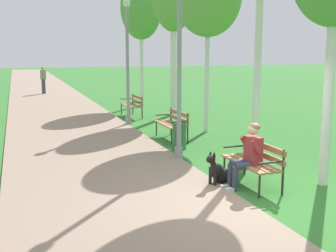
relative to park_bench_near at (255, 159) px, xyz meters
The scene contains 12 objects.
ground_plane 1.05m from the park_bench_near, 125.31° to the right, with size 120.00×120.00×0.00m, color #33752D.
paved_path 23.41m from the park_bench_near, 96.50° to the left, with size 4.03×60.00×0.04m, color gray.
park_bench_near is the anchor object (origin of this frame).
park_bench_mid 4.67m from the park_bench_near, 89.68° to the left, with size 0.55×1.50×0.85m.
park_bench_far 9.32m from the park_bench_near, 89.83° to the left, with size 0.55×1.50×0.85m.
person_seated_on_near_bench 0.29m from the park_bench_near, 153.80° to the right, with size 0.74×0.49×1.25m.
dog_black 0.74m from the park_bench_near, 158.92° to the left, with size 0.78×0.48×0.71m.
lamp_post_near 3.13m from the park_bench_near, 105.21° to the left, with size 0.24×0.24×4.65m.
lamp_post_mid 7.75m from the park_bench_near, 94.61° to the left, with size 0.24×0.24×4.31m.
birch_tree_fifth 13.42m from the park_bench_near, 83.80° to the left, with size 1.90×2.08×5.99m.
litter_bin 3.39m from the park_bench_near, 94.65° to the left, with size 0.36×0.36×0.70m, color #2D6638.
pedestrian_distant 19.70m from the park_bench_near, 97.96° to the left, with size 0.32×0.22×1.65m.
Camera 1 is at (-3.75, -6.37, 2.61)m, focal length 46.37 mm.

